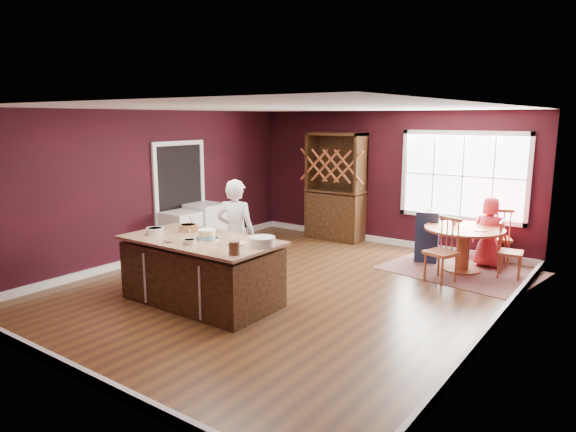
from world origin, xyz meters
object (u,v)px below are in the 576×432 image
object	(u,v)px
dining_table	(463,240)
seated_woman	(490,232)
baker	(236,234)
chair_north	(498,236)
toddler	(429,216)
kitchen_island	(202,272)
washer	(181,235)
dryer	(206,227)
layer_cake	(207,234)
hutch	(336,187)
chair_south	(441,250)
chair_east	(511,250)
high_chair	(427,235)

from	to	relation	value
dining_table	seated_woman	xyz separation A→B (m)	(0.28, 0.51, 0.09)
baker	chair_north	size ratio (longest dim) A/B	1.60
toddler	seated_woman	bearing A→B (deg)	9.02
kitchen_island	chair_north	bearing A→B (deg)	56.88
toddler	baker	bearing A→B (deg)	-119.25
washer	dryer	distance (m)	0.64
toddler	washer	bearing A→B (deg)	-146.42
layer_cake	hutch	xyz separation A→B (m)	(-0.55, 4.40, 0.14)
chair_south	dryer	xyz separation A→B (m)	(-4.43, -0.73, -0.06)
chair_south	hutch	bearing A→B (deg)	170.41
chair_east	toddler	xyz separation A→B (m)	(-1.49, 0.29, 0.34)
chair_east	washer	size ratio (longest dim) A/B	1.09
layer_cake	high_chair	size ratio (longest dim) A/B	0.34
chair_east	hutch	xyz separation A→B (m)	(-3.70, 0.72, 0.66)
baker	chair_south	world-z (taller)	baker
kitchen_island	chair_south	world-z (taller)	chair_south
seated_woman	washer	distance (m)	5.51
layer_cake	toddler	bearing A→B (deg)	67.32
chair_south	seated_woman	world-z (taller)	seated_woman
layer_cake	toddler	size ratio (longest dim) A/B	1.27
seated_woman	hutch	world-z (taller)	hutch
seated_woman	high_chair	distance (m)	1.04
seated_woman	high_chair	bearing A→B (deg)	13.52
toddler	dryer	xyz separation A→B (m)	(-3.78, -1.87, -0.35)
chair_south	high_chair	world-z (taller)	chair_south
dining_table	washer	distance (m)	5.02
chair_north	dryer	world-z (taller)	chair_north
washer	high_chair	bearing A→B (deg)	32.16
high_chair	washer	xyz separation A→B (m)	(-3.82, -2.40, -0.06)
high_chair	dryer	distance (m)	4.20
toddler	dining_table	bearing A→B (deg)	-25.02
seated_woman	toddler	world-z (taller)	seated_woman
chair_east	toddler	bearing A→B (deg)	71.77
seated_woman	baker	bearing A→B (deg)	48.14
dining_table	hutch	world-z (taller)	hutch
dining_table	seated_woman	bearing A→B (deg)	61.12
kitchen_island	layer_cake	distance (m)	0.56
dining_table	seated_woman	size ratio (longest dim) A/B	1.05
layer_cake	chair_south	bearing A→B (deg)	50.85
hutch	toddler	bearing A→B (deg)	-11.02
chair_east	high_chair	world-z (taller)	high_chair
chair_east	chair_north	distance (m)	0.77
dining_table	chair_south	distance (m)	0.79
chair_south	seated_woman	size ratio (longest dim) A/B	0.84
chair_south	dryer	distance (m)	4.49
seated_woman	washer	bearing A→B (deg)	27.19
baker	washer	distance (m)	2.14
baker	seated_woman	distance (m)	4.41
baker	dryer	bearing A→B (deg)	-51.14
kitchen_island	high_chair	bearing A→B (deg)	65.41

